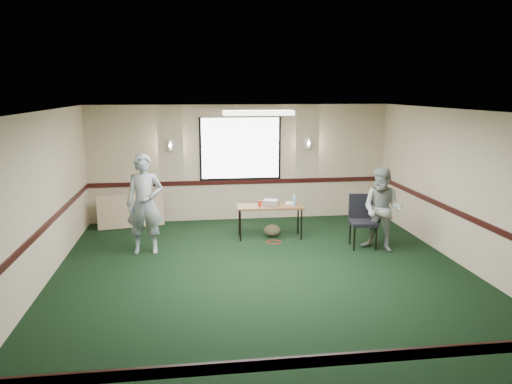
{
  "coord_description": "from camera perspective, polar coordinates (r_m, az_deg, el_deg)",
  "views": [
    {
      "loc": [
        -1.21,
        -7.51,
        3.02
      ],
      "look_at": [
        0.0,
        1.3,
        1.2
      ],
      "focal_mm": 35.0,
      "sensor_mm": 36.0,
      "label": 1
    }
  ],
  "objects": [
    {
      "name": "game_console",
      "position": [
        10.46,
        3.92,
        -1.26
      ],
      "size": [
        0.22,
        0.2,
        0.04
      ],
      "primitive_type": "cube",
      "rotation": [
        0.0,
        0.0,
        -0.37
      ],
      "color": "white",
      "rests_on": "folding_table"
    },
    {
      "name": "person_right",
      "position": [
        9.75,
        14.24,
        -1.95
      ],
      "size": [
        0.99,
        0.97,
        1.6
      ],
      "primitive_type": "imported",
      "rotation": [
        0.0,
        0.0,
        -0.7
      ],
      "color": "#789ABB",
      "rests_on": "ground"
    },
    {
      "name": "water_bottle",
      "position": [
        10.31,
        4.38,
        -0.95
      ],
      "size": [
        0.07,
        0.07,
        0.22
      ],
      "primitive_type": "cylinder",
      "color": "#7EAFCE",
      "rests_on": "folding_table"
    },
    {
      "name": "room_shell",
      "position": [
        9.82,
        -0.65,
        3.13
      ],
      "size": [
        8.0,
        8.02,
        8.0
      ],
      "color": "tan",
      "rests_on": "ground"
    },
    {
      "name": "folded_table",
      "position": [
        11.5,
        -14.12,
        -2.11
      ],
      "size": [
        1.47,
        0.51,
        0.74
      ],
      "primitive_type": "cube",
      "rotation": [
        -0.21,
        0.0,
        0.21
      ],
      "color": "tan",
      "rests_on": "ground"
    },
    {
      "name": "duffel_bag",
      "position": [
        10.5,
        1.87,
        -4.43
      ],
      "size": [
        0.45,
        0.4,
        0.26
      ],
      "primitive_type": "ellipsoid",
      "rotation": [
        0.0,
        0.0,
        -0.44
      ],
      "color": "#474128",
      "rests_on": "ground"
    },
    {
      "name": "projector",
      "position": [
        10.37,
        1.73,
        -1.18
      ],
      "size": [
        0.37,
        0.33,
        0.1
      ],
      "primitive_type": "cube",
      "rotation": [
        0.0,
        0.0,
        -0.31
      ],
      "color": "gray",
      "rests_on": "folding_table"
    },
    {
      "name": "red_cup",
      "position": [
        10.25,
        0.43,
        -1.31
      ],
      "size": [
        0.08,
        0.08,
        0.11
      ],
      "primitive_type": "cylinder",
      "color": "#B6240C",
      "rests_on": "folding_table"
    },
    {
      "name": "ground",
      "position": [
        8.19,
        1.25,
        -10.09
      ],
      "size": [
        8.0,
        8.0,
        0.0
      ],
      "primitive_type": "plane",
      "color": "black",
      "rests_on": "ground"
    },
    {
      "name": "person_left",
      "position": [
        9.52,
        -12.59,
        -1.33
      ],
      "size": [
        0.71,
        0.49,
        1.88
      ],
      "primitive_type": "imported",
      "rotation": [
        0.0,
        0.0,
        -0.06
      ],
      "color": "#436693",
      "rests_on": "ground"
    },
    {
      "name": "conference_chair",
      "position": [
        9.99,
        12.07,
        -2.74
      ],
      "size": [
        0.56,
        0.58,
        1.02
      ],
      "rotation": [
        0.0,
        0.0,
        -0.13
      ],
      "color": "black",
      "rests_on": "ground"
    },
    {
      "name": "folding_table",
      "position": [
        10.31,
        1.61,
        -1.84
      ],
      "size": [
        1.39,
        0.62,
        0.68
      ],
      "rotation": [
        0.0,
        0.0,
        -0.06
      ],
      "color": "#592C19",
      "rests_on": "ground"
    },
    {
      "name": "cable_coil",
      "position": [
        10.13,
        2.02,
        -5.74
      ],
      "size": [
        0.37,
        0.37,
        0.01
      ],
      "primitive_type": "torus",
      "rotation": [
        0.0,
        0.0,
        0.36
      ],
      "color": "red",
      "rests_on": "ground"
    }
  ]
}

